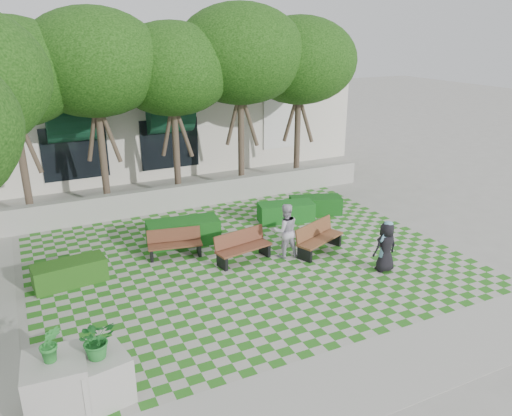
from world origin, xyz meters
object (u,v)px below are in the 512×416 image
planter_front (100,368)px  person_blue (385,246)px  bench_mid (243,247)px  hedge_east (316,205)px  hedge_midleft (183,232)px  person_white (285,231)px  bench_east (318,238)px  person_dark (386,247)px  planter_back (57,383)px  bench_west (175,244)px  hedge_west (70,273)px  hedge_midright (286,212)px

planter_front → person_blue: planter_front is taller
bench_mid → hedge_east: bench_mid is taller
hedge_midleft → person_white: person_white is taller
bench_east → person_dark: person_dark is taller
planter_back → person_white: planter_back is taller
planter_front → person_blue: size_ratio=1.11×
bench_west → bench_east: bearing=-10.6°
hedge_west → planter_back: (-0.76, -4.83, 0.26)m
person_blue → person_dark: bearing=69.0°
bench_east → person_blue: person_blue is taller
person_dark → planter_front: bearing=13.3°
person_dark → bench_east: bearing=-61.6°
person_blue → bench_east: bearing=-83.4°
bench_west → hedge_west: bearing=-160.8°
planter_front → bench_west: bearing=60.2°
bench_west → planter_front: planter_front is taller
planter_back → person_white: bearing=29.5°
person_white → person_blue: bearing=145.2°
bench_west → person_dark: bearing=-23.6°
person_dark → bench_mid: bearing=-34.4°
hedge_midright → person_white: size_ratio=1.16×
hedge_east → bench_east: bearing=-121.2°
bench_mid → planter_front: (-4.71, -4.12, 0.24)m
planter_front → person_blue: (8.02, 1.85, 0.07)m
planter_front → person_blue: 8.23m
bench_east → planter_front: planter_front is taller
bench_east → planter_back: size_ratio=1.04×
person_blue → person_white: bearing=-65.7°
bench_east → hedge_east: bearing=36.6°
hedge_midright → hedge_west: (-7.40, -1.48, -0.01)m
hedge_east → planter_back: bearing=-145.7°
bench_mid → person_dark: 4.04m
bench_west → person_dark: (4.99, -3.48, 0.32)m
planter_front → person_white: bearing=32.8°
hedge_midleft → planter_back: (-4.30, -6.03, 0.19)m
hedge_east → person_white: (-2.78, -2.67, 0.51)m
person_blue → hedge_midleft: bearing=-65.0°
hedge_west → person_dark: size_ratio=1.28×
hedge_east → hedge_west: bearing=-169.3°
hedge_west → person_blue: (8.01, -3.02, 0.42)m
person_white → bench_east: bearing=-179.0°
hedge_west → person_white: person_white is taller
person_white → person_dark: bearing=144.7°
planter_back → person_dark: bearing=11.4°
person_blue → person_dark: 0.04m
bench_mid → planter_back: bearing=-153.5°
bench_west → planter_front: size_ratio=1.00×
hedge_east → person_dark: person_dark is taller
person_blue → hedge_west: bearing=-42.3°
hedge_midright → planter_front: planter_front is taller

